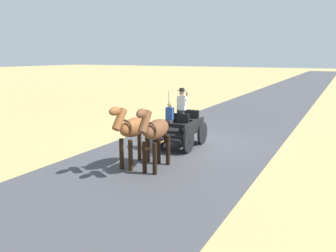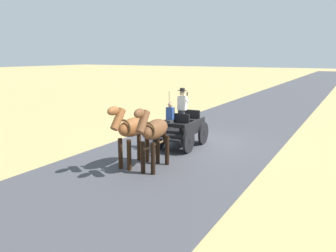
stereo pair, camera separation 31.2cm
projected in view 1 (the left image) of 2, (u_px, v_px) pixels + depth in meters
The scene contains 6 objects.
ground_plane at pixel (199, 142), 14.93m from camera, with size 200.00×200.00×0.00m, color tan.
road_surface at pixel (199, 142), 14.93m from camera, with size 6.74×160.00×0.01m, color #424247.
horse_drawn_carriage at pixel (181, 128), 14.00m from camera, with size 1.48×4.51×2.50m.
horse_near_side at pixel (155, 131), 11.05m from camera, with size 0.70×2.14×2.21m.
horse_off_side at pixel (133, 129), 11.42m from camera, with size 0.58×2.13×2.21m.
traffic_cone at pixel (180, 117), 19.53m from camera, with size 0.32×0.32×0.50m, color orange.
Camera 1 is at (-5.61, 13.40, 3.75)m, focal length 35.97 mm.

